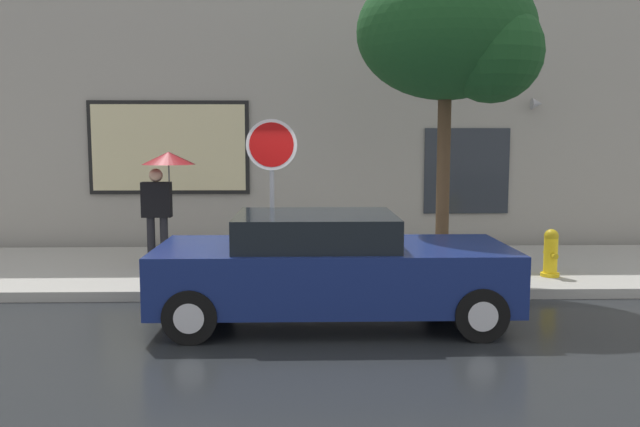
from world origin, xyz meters
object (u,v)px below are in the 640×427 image
at_px(parked_car, 330,268).
at_px(street_tree, 455,37).
at_px(fire_hydrant, 551,253).
at_px(pedestrian_with_umbrella, 164,178).
at_px(stop_sign, 272,169).

xyz_separation_m(parked_car, street_tree, (1.96, 1.75, 3.19)).
bearing_deg(fire_hydrant, street_tree, -171.05).
relative_size(fire_hydrant, pedestrian_with_umbrella, 0.39).
bearing_deg(fire_hydrant, parked_car, -151.14).
bearing_deg(stop_sign, pedestrian_with_umbrella, 140.75).
xyz_separation_m(parked_car, stop_sign, (-0.81, 1.46, 1.21)).
bearing_deg(stop_sign, street_tree, 5.84).
bearing_deg(pedestrian_with_umbrella, street_tree, -15.44).
xyz_separation_m(fire_hydrant, street_tree, (-1.69, -0.27, 3.37)).
distance_m(parked_car, stop_sign, 2.07).
height_order(parked_car, street_tree, street_tree).
bearing_deg(parked_car, street_tree, 41.69).
bearing_deg(street_tree, stop_sign, -174.16).
bearing_deg(fire_hydrant, stop_sign, -172.98).
height_order(fire_hydrant, pedestrian_with_umbrella, pedestrian_with_umbrella).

